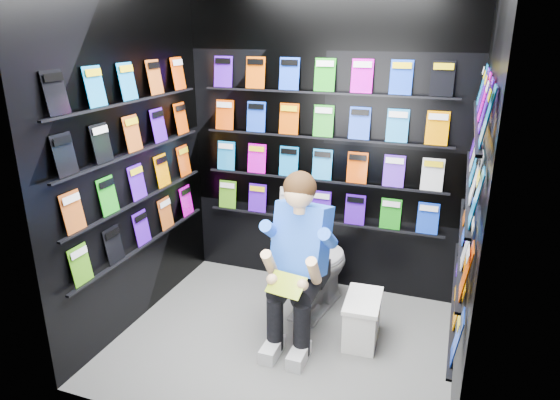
% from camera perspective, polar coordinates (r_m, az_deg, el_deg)
% --- Properties ---
extents(floor, '(2.40, 2.40, 0.00)m').
position_cam_1_polar(floor, '(3.88, 0.39, -15.81)').
color(floor, slate).
rests_on(floor, ground).
extents(wall_back, '(2.40, 0.04, 2.60)m').
position_cam_1_polar(wall_back, '(4.23, 5.03, 6.51)').
color(wall_back, black).
rests_on(wall_back, floor).
extents(wall_front, '(2.40, 0.04, 2.60)m').
position_cam_1_polar(wall_front, '(2.44, -7.49, -3.19)').
color(wall_front, black).
rests_on(wall_front, floor).
extents(wall_left, '(0.04, 2.00, 2.60)m').
position_cam_1_polar(wall_left, '(3.86, -16.62, 4.56)').
color(wall_left, black).
rests_on(wall_left, floor).
extents(wall_right, '(0.04, 2.00, 2.60)m').
position_cam_1_polar(wall_right, '(3.13, 21.59, 0.68)').
color(wall_right, black).
rests_on(wall_right, floor).
extents(comics_back, '(2.10, 0.06, 1.37)m').
position_cam_1_polar(comics_back, '(4.20, 4.92, 6.50)').
color(comics_back, '#EC4D08').
rests_on(comics_back, wall_back).
extents(comics_left, '(0.06, 1.70, 1.37)m').
position_cam_1_polar(comics_left, '(3.85, -16.26, 4.60)').
color(comics_left, '#EC4D08').
rests_on(comics_left, wall_left).
extents(comics_right, '(0.06, 1.70, 1.37)m').
position_cam_1_polar(comics_right, '(3.13, 21.05, 0.83)').
color(comics_right, '#EC4D08').
rests_on(comics_right, wall_right).
extents(toilet, '(0.54, 0.81, 0.73)m').
position_cam_1_polar(toilet, '(4.12, 4.10, -7.64)').
color(toilet, white).
rests_on(toilet, floor).
extents(longbox, '(0.26, 0.43, 0.32)m').
position_cam_1_polar(longbox, '(3.86, 9.35, -13.49)').
color(longbox, white).
rests_on(longbox, floor).
extents(longbox_lid, '(0.28, 0.46, 0.03)m').
position_cam_1_polar(longbox_lid, '(3.77, 9.49, -11.26)').
color(longbox_lid, white).
rests_on(longbox_lid, longbox).
extents(reader, '(0.64, 0.84, 1.40)m').
position_cam_1_polar(reader, '(3.62, 2.57, -4.51)').
color(reader, blue).
rests_on(reader, toilet).
extents(held_comic, '(0.28, 0.19, 0.11)m').
position_cam_1_polar(held_comic, '(3.40, 0.71, -9.67)').
color(held_comic, green).
rests_on(held_comic, reader).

